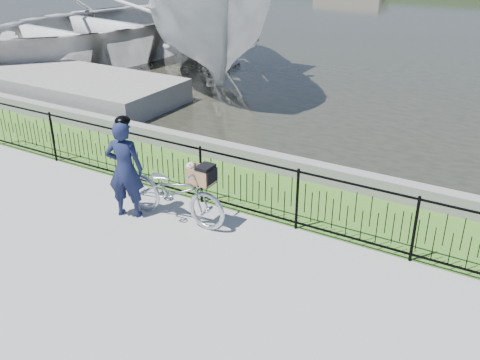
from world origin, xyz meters
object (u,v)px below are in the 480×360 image
Objects in this scene: dock at (40,79)px; bicycle_rig at (175,191)px; cyclist at (125,168)px; boat_near at (209,12)px; boat_far at (97,27)px.

bicycle_rig reaches higher than dock.
bicycle_rig is 1.11× the size of cyclist.
dock is at bearing -129.65° from boat_near.
bicycle_rig is 0.19× the size of boat_near.
boat_far reaches higher than cyclist.
bicycle_rig is (8.97, -4.69, 0.22)m from dock.
dock is 5.26× the size of cyclist.
dock is 9.56m from cyclist.
boat_far is at bearing 179.57° from boat_near.
bicycle_rig is 0.16× the size of boat_far.
cyclist reaches higher than bicycle_rig.
cyclist is 13.67m from boat_far.
cyclist reaches higher than dock.
bicycle_rig is 0.98m from cyclist.
boat_far reaches higher than dock.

